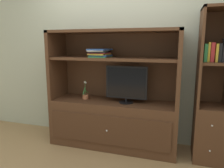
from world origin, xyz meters
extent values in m
plane|color=#99754C|center=(0.00, 0.00, 0.00)|extent=(8.00, 8.00, 0.00)
cube|color=#ADB29E|center=(0.00, 0.75, 1.40)|extent=(6.00, 0.10, 2.80)
cube|color=#4C2D1C|center=(0.00, 0.40, 0.33)|extent=(1.76, 0.52, 0.65)
cube|color=#462A19|center=(0.00, 0.13, 0.33)|extent=(1.62, 0.02, 0.39)
sphere|color=silver|center=(0.00, 0.12, 0.33)|extent=(0.02, 0.02, 0.02)
cube|color=#4C2D1C|center=(-0.86, 0.40, 1.13)|extent=(0.05, 0.52, 0.96)
cube|color=#4C2D1C|center=(0.86, 0.40, 1.13)|extent=(0.05, 0.52, 0.96)
cube|color=#4C2D1C|center=(0.00, 0.65, 1.13)|extent=(1.76, 0.02, 0.96)
cube|color=#4C2D1C|center=(0.00, 0.40, 1.60)|extent=(1.76, 0.52, 0.04)
cube|color=#4C2D1C|center=(0.00, 0.40, 1.24)|extent=(1.66, 0.46, 0.04)
cylinder|color=black|center=(0.19, 0.37, 0.66)|extent=(0.20, 0.20, 0.01)
cylinder|color=black|center=(0.19, 0.37, 0.69)|extent=(0.03, 0.03, 0.05)
cube|color=black|center=(0.19, 0.37, 0.93)|extent=(0.56, 0.02, 0.44)
cube|color=black|center=(0.19, 0.36, 0.93)|extent=(0.52, 0.00, 0.39)
cylinder|color=#B26642|center=(-0.42, 0.40, 0.68)|extent=(0.09, 0.09, 0.06)
cylinder|color=#3D6B33|center=(-0.42, 0.40, 0.82)|extent=(0.01, 0.01, 0.21)
cube|color=#2D7A38|center=(-0.40, 0.39, 0.76)|extent=(0.03, 0.08, 0.07)
cube|color=#2D7A38|center=(-0.44, 0.40, 0.76)|extent=(0.02, 0.06, 0.10)
sphere|color=silver|center=(-0.43, 0.41, 0.90)|extent=(0.02, 0.02, 0.02)
sphere|color=silver|center=(-0.42, 0.41, 0.88)|extent=(0.03, 0.03, 0.03)
sphere|color=silver|center=(-0.43, 0.41, 0.89)|extent=(0.03, 0.03, 0.03)
cube|color=#338C4C|center=(-0.18, 0.40, 1.26)|extent=(0.25, 0.32, 0.01)
cube|color=#2D519E|center=(-0.18, 0.41, 1.28)|extent=(0.26, 0.27, 0.02)
cube|color=gold|center=(-0.20, 0.40, 1.29)|extent=(0.26, 0.29, 0.02)
cube|color=red|center=(-0.19, 0.41, 1.31)|extent=(0.26, 0.26, 0.01)
cube|color=black|center=(-0.20, 0.39, 1.33)|extent=(0.27, 0.29, 0.02)
cube|color=silver|center=(-0.20, 0.39, 1.34)|extent=(0.24, 0.31, 0.01)
cube|color=#2D519E|center=(-0.18, 0.39, 1.36)|extent=(0.28, 0.34, 0.02)
cube|color=#4C2D1C|center=(1.25, 0.40, 0.35)|extent=(0.36, 0.44, 0.69)
sphere|color=silver|center=(1.25, 0.18, 0.52)|extent=(0.02, 0.02, 0.02)
sphere|color=silver|center=(1.25, 0.18, 0.21)|extent=(0.02, 0.02, 0.02)
cube|color=#4C2D1C|center=(1.08, 0.40, 1.27)|extent=(0.03, 0.44, 1.15)
cube|color=#4C2D1C|center=(1.25, 0.61, 1.27)|extent=(0.36, 0.02, 1.15)
cube|color=#4C2D1C|center=(1.25, 0.40, 1.21)|extent=(0.30, 0.39, 0.03)
cube|color=#4C2D1C|center=(1.25, 0.40, 1.83)|extent=(0.36, 0.44, 0.03)
cube|color=#338C4C|center=(1.14, 0.40, 1.33)|extent=(0.04, 0.16, 0.21)
cube|color=gold|center=(1.17, 0.40, 1.34)|extent=(0.02, 0.15, 0.23)
cube|color=red|center=(1.21, 0.40, 1.34)|extent=(0.04, 0.13, 0.22)
cube|color=gold|center=(1.25, 0.40, 1.33)|extent=(0.03, 0.18, 0.21)
cube|color=black|center=(1.29, 0.40, 1.33)|extent=(0.03, 0.13, 0.21)
cube|color=black|center=(1.33, 0.40, 1.36)|extent=(0.05, 0.16, 0.27)
camera|label=1|loc=(0.85, -2.36, 1.43)|focal=34.34mm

